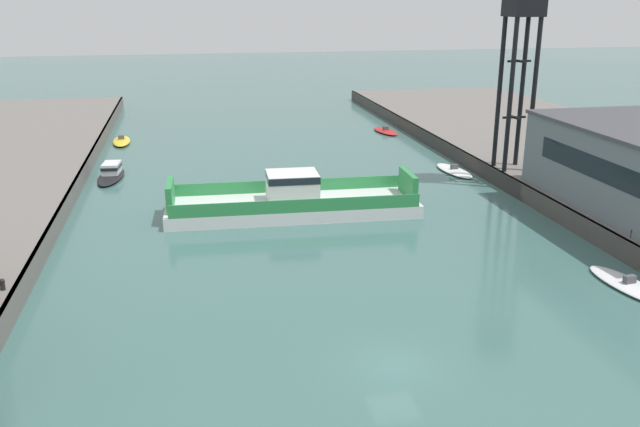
{
  "coord_description": "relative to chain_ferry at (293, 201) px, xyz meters",
  "views": [
    {
      "loc": [
        -9.68,
        -28.76,
        17.94
      ],
      "look_at": [
        0.0,
        19.39,
        2.0
      ],
      "focal_mm": 37.64,
      "sensor_mm": 36.0,
      "label": 1
    }
  ],
  "objects": [
    {
      "name": "bollard_left_aft",
      "position": [
        -19.62,
        -15.96,
        0.95
      ],
      "size": [
        0.32,
        0.32,
        0.71
      ],
      "color": "black",
      "rests_on": "quay_left"
    },
    {
      "name": "bollard_right_aft",
      "position": [
        21.86,
        -15.33,
        0.95
      ],
      "size": [
        0.32,
        0.32,
        0.71
      ],
      "color": "black",
      "rests_on": "quay_right"
    },
    {
      "name": "crane_tower",
      "position": [
        22.77,
        5.28,
        14.18
      ],
      "size": [
        3.08,
        3.08,
        17.65
      ],
      "color": "black",
      "rests_on": "quay_right"
    },
    {
      "name": "moored_boat_near_left",
      "position": [
        19.21,
        10.74,
        -0.9
      ],
      "size": [
        2.9,
        6.98,
        0.89
      ],
      "color": "white",
      "rests_on": "ground"
    },
    {
      "name": "moored_boat_mid_left",
      "position": [
        18.38,
        33.4,
        -0.9
      ],
      "size": [
        3.04,
        6.3,
        0.89
      ],
      "color": "red",
      "rests_on": "ground"
    },
    {
      "name": "moored_boat_far_left",
      "position": [
        -16.88,
        33.38,
        -0.84
      ],
      "size": [
        2.44,
        6.87,
        1.0
      ],
      "color": "yellow",
      "rests_on": "ground"
    },
    {
      "name": "moored_boat_near_right",
      "position": [
        -16.52,
        15.66,
        -0.53
      ],
      "size": [
        3.04,
        7.86,
        1.52
      ],
      "color": "black",
      "rests_on": "ground"
    },
    {
      "name": "ground_plane",
      "position": [
        1.12,
        -25.85,
        -1.11
      ],
      "size": [
        400.0,
        400.0,
        0.0
      ],
      "primitive_type": "plane",
      "color": "#3D6660"
    },
    {
      "name": "moored_boat_mid_right",
      "position": [
        18.83,
        -19.63,
        -0.91
      ],
      "size": [
        2.99,
        7.12,
        0.86
      ],
      "color": "white",
      "rests_on": "ground"
    },
    {
      "name": "chain_ferry",
      "position": [
        0.0,
        0.0,
        0.0
      ],
      "size": [
        21.76,
        7.22,
        3.67
      ],
      "color": "silver",
      "rests_on": "ground"
    }
  ]
}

